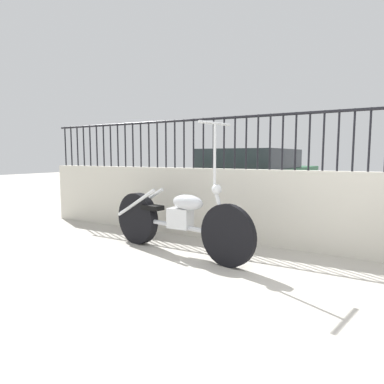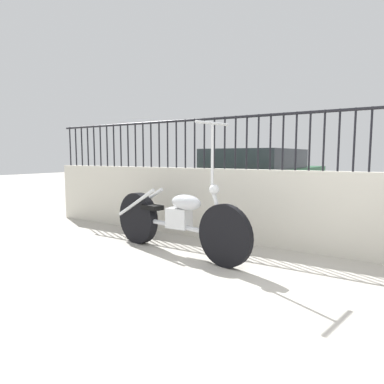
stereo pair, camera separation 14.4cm
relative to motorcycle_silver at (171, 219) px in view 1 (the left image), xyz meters
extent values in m
plane|color=#ADA89E|center=(1.66, -1.43, -0.41)|extent=(40.00, 40.00, 0.00)
cube|color=beige|center=(1.66, 0.91, 0.09)|extent=(9.43, 0.18, 1.00)
cylinder|color=black|center=(-2.97, 0.91, 0.95)|extent=(0.02, 0.02, 0.71)
cylinder|color=black|center=(-2.81, 0.91, 0.95)|extent=(0.02, 0.02, 0.71)
cylinder|color=black|center=(-2.65, 0.91, 0.95)|extent=(0.02, 0.02, 0.71)
cylinder|color=black|center=(-2.48, 0.91, 0.95)|extent=(0.02, 0.02, 0.71)
cylinder|color=black|center=(-2.32, 0.91, 0.95)|extent=(0.02, 0.02, 0.71)
cylinder|color=black|center=(-2.16, 0.91, 0.95)|extent=(0.02, 0.02, 0.71)
cylinder|color=black|center=(-2.00, 0.91, 0.95)|extent=(0.02, 0.02, 0.71)
cylinder|color=black|center=(-1.83, 0.91, 0.95)|extent=(0.02, 0.02, 0.71)
cylinder|color=black|center=(-1.67, 0.91, 0.95)|extent=(0.02, 0.02, 0.71)
cylinder|color=black|center=(-1.51, 0.91, 0.95)|extent=(0.02, 0.02, 0.71)
cylinder|color=black|center=(-1.35, 0.91, 0.95)|extent=(0.02, 0.02, 0.71)
cylinder|color=black|center=(-1.18, 0.91, 0.95)|extent=(0.02, 0.02, 0.71)
cylinder|color=black|center=(-1.02, 0.91, 0.95)|extent=(0.02, 0.02, 0.71)
cylinder|color=black|center=(-0.86, 0.91, 0.95)|extent=(0.02, 0.02, 0.71)
cylinder|color=black|center=(-0.70, 0.91, 0.95)|extent=(0.02, 0.02, 0.71)
cylinder|color=black|center=(-0.53, 0.91, 0.95)|extent=(0.02, 0.02, 0.71)
cylinder|color=black|center=(-0.37, 0.91, 0.95)|extent=(0.02, 0.02, 0.71)
cylinder|color=black|center=(-0.21, 0.91, 0.95)|extent=(0.02, 0.02, 0.71)
cylinder|color=black|center=(-0.05, 0.91, 0.95)|extent=(0.02, 0.02, 0.71)
cylinder|color=black|center=(0.12, 0.91, 0.95)|extent=(0.02, 0.02, 0.71)
cylinder|color=black|center=(0.28, 0.91, 0.95)|extent=(0.02, 0.02, 0.71)
cylinder|color=black|center=(0.44, 0.91, 0.95)|extent=(0.02, 0.02, 0.71)
cylinder|color=black|center=(0.60, 0.91, 0.95)|extent=(0.02, 0.02, 0.71)
cylinder|color=black|center=(0.77, 0.91, 0.95)|extent=(0.02, 0.02, 0.71)
cylinder|color=black|center=(0.93, 0.91, 0.95)|extent=(0.02, 0.02, 0.71)
cylinder|color=black|center=(1.09, 0.91, 0.95)|extent=(0.02, 0.02, 0.71)
cylinder|color=black|center=(1.25, 0.91, 0.95)|extent=(0.02, 0.02, 0.71)
cylinder|color=black|center=(1.42, 0.91, 0.95)|extent=(0.02, 0.02, 0.71)
cylinder|color=black|center=(1.58, 0.91, 0.95)|extent=(0.02, 0.02, 0.71)
cylinder|color=black|center=(1.74, 0.91, 0.95)|extent=(0.02, 0.02, 0.71)
cylinder|color=black|center=(1.90, 0.91, 0.95)|extent=(0.02, 0.02, 0.71)
cylinder|color=black|center=(2.07, 0.91, 0.95)|extent=(0.02, 0.02, 0.71)
cylinder|color=black|center=(1.66, 0.91, 1.28)|extent=(9.43, 0.04, 0.04)
cylinder|color=black|center=(0.84, -0.16, -0.07)|extent=(0.68, 0.20, 0.67)
cylinder|color=black|center=(-0.62, 0.12, -0.07)|extent=(0.70, 0.25, 0.69)
cylinder|color=#B7BABF|center=(0.11, -0.02, -0.07)|extent=(1.35, 0.32, 0.06)
cube|color=silver|center=(0.16, -0.03, 0.03)|extent=(0.28, 0.18, 0.24)
ellipsoid|color=#B7BABF|center=(0.28, -0.05, 0.23)|extent=(0.47, 0.28, 0.18)
cube|color=black|center=(-0.32, 0.06, 0.11)|extent=(0.31, 0.21, 0.06)
cylinder|color=silver|center=(0.75, -0.15, 0.18)|extent=(0.23, 0.09, 0.51)
sphere|color=silver|center=(0.69, -0.14, 0.41)|extent=(0.11, 0.11, 0.11)
cylinder|color=silver|center=(0.66, -0.13, 0.77)|extent=(0.03, 0.03, 0.68)
cylinder|color=silver|center=(0.66, -0.13, 1.11)|extent=(0.13, 0.52, 0.03)
cylinder|color=silver|center=(-0.58, 0.04, 0.15)|extent=(0.74, 0.19, 0.42)
cylinder|color=silver|center=(-0.56, 0.18, 0.15)|extent=(0.74, 0.19, 0.42)
cylinder|color=black|center=(-1.15, 5.18, -0.09)|extent=(0.13, 0.64, 0.64)
cylinder|color=black|center=(0.54, 5.14, -0.09)|extent=(0.13, 0.64, 0.64)
cylinder|color=black|center=(-1.22, 2.46, -0.09)|extent=(0.13, 0.64, 0.64)
cylinder|color=black|center=(0.47, 2.42, -0.09)|extent=(0.13, 0.64, 0.64)
cube|color=#1E5933|center=(-0.34, 3.80, 0.17)|extent=(1.91, 4.43, 0.67)
cube|color=#2D3338|center=(-0.35, 3.58, 0.71)|extent=(1.67, 2.14, 0.40)
camera|label=1|loc=(2.32, -3.41, 0.77)|focal=32.00mm
camera|label=2|loc=(2.44, -3.33, 0.77)|focal=32.00mm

